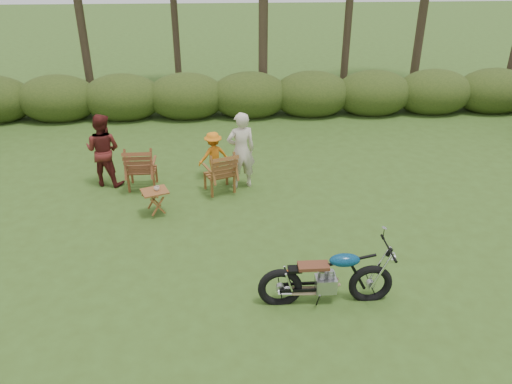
{
  "coord_description": "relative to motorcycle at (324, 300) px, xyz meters",
  "views": [
    {
      "loc": [
        -0.74,
        -6.55,
        5.14
      ],
      "look_at": [
        -0.24,
        1.71,
        0.9
      ],
      "focal_mm": 35.0,
      "sensor_mm": 36.0,
      "label": 1
    }
  ],
  "objects": [
    {
      "name": "adult_b",
      "position": [
        -4.29,
        4.49,
        0.0
      ],
      "size": [
        0.96,
        0.83,
        1.69
      ],
      "primitive_type": "imported",
      "rotation": [
        0.0,
        0.0,
        2.87
      ],
      "color": "#531A17",
      "rests_on": "ground"
    },
    {
      "name": "motorcycle",
      "position": [
        0.0,
        0.0,
        0.0
      ],
      "size": [
        2.0,
        0.77,
        1.14
      ],
      "primitive_type": null,
      "rotation": [
        0.0,
        0.0,
        0.01
      ],
      "color": "#0A598E",
      "rests_on": "ground"
    },
    {
      "name": "ground",
      "position": [
        -0.72,
        0.37,
        0.0
      ],
      "size": [
        80.0,
        80.0,
        0.0
      ],
      "primitive_type": "plane",
      "color": "#314818",
      "rests_on": "ground"
    },
    {
      "name": "lawn_chair_right",
      "position": [
        -1.67,
        3.96,
        0.0
      ],
      "size": [
        0.88,
        0.88,
        0.99
      ],
      "primitive_type": null,
      "rotation": [
        0.0,
        0.0,
        3.52
      ],
      "color": "brown",
      "rests_on": "ground"
    },
    {
      "name": "lawn_chair_left",
      "position": [
        -3.42,
        4.25,
        0.0
      ],
      "size": [
        0.73,
        0.73,
        1.04
      ],
      "primitive_type": null,
      "rotation": [
        0.0,
        0.0,
        3.16
      ],
      "color": "#5B2E16",
      "rests_on": "ground"
    },
    {
      "name": "cup",
      "position": [
        -2.93,
        2.97,
        0.59
      ],
      "size": [
        0.12,
        0.12,
        0.09
      ],
      "primitive_type": "imported",
      "rotation": [
        0.0,
        0.0,
        -0.12
      ],
      "color": "beige",
      "rests_on": "side_table"
    },
    {
      "name": "side_table",
      "position": [
        -2.97,
        2.96,
        0.27
      ],
      "size": [
        0.66,
        0.61,
        0.55
      ],
      "primitive_type": null,
      "rotation": [
        0.0,
        0.0,
        0.37
      ],
      "color": "brown",
      "rests_on": "ground"
    },
    {
      "name": "adult_a",
      "position": [
        -1.17,
        4.16,
        0.0
      ],
      "size": [
        0.73,
        0.57,
        1.78
      ],
      "primitive_type": "imported",
      "rotation": [
        0.0,
        0.0,
        3.39
      ],
      "color": "beige",
      "rests_on": "ground"
    },
    {
      "name": "child",
      "position": [
        -1.8,
        4.66,
        0.0
      ],
      "size": [
        0.85,
        0.7,
        1.15
      ],
      "primitive_type": "imported",
      "rotation": [
        0.0,
        0.0,
        3.57
      ],
      "color": "orange",
      "rests_on": "ground"
    }
  ]
}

